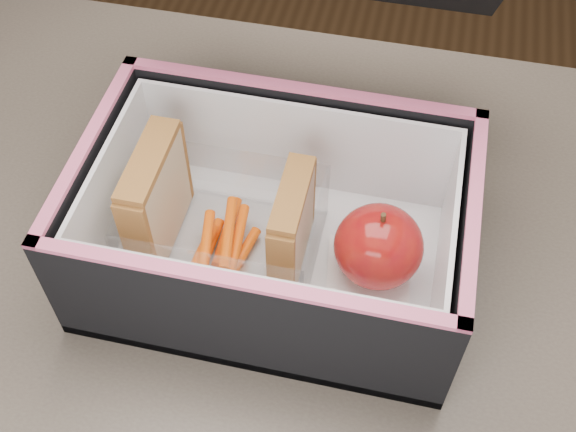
# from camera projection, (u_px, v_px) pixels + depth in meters

# --- Properties ---
(kitchen_table) EXTENTS (1.20, 0.80, 0.75)m
(kitchen_table) POSITION_uv_depth(u_px,v_px,m) (339.00, 371.00, 0.71)
(kitchen_table) COLOR #66594C
(kitchen_table) RESTS_ON ground
(lunch_bag) EXTENTS (0.33, 0.37, 0.28)m
(lunch_bag) POSITION_uv_depth(u_px,v_px,m) (276.00, 213.00, 0.63)
(lunch_bag) COLOR black
(lunch_bag) RESTS_ON kitchen_table
(plastic_tub) EXTENTS (0.17, 0.12, 0.07)m
(plastic_tub) POSITION_uv_depth(u_px,v_px,m) (225.00, 224.00, 0.65)
(plastic_tub) COLOR white
(plastic_tub) RESTS_ON lunch_bag
(sandwich_left) EXTENTS (0.03, 0.10, 0.11)m
(sandwich_left) POSITION_uv_depth(u_px,v_px,m) (156.00, 198.00, 0.64)
(sandwich_left) COLOR #D1B18B
(sandwich_left) RESTS_ON plastic_tub
(sandwich_right) EXTENTS (0.02, 0.08, 0.09)m
(sandwich_right) POSITION_uv_depth(u_px,v_px,m) (292.00, 226.00, 0.62)
(sandwich_right) COLOR #D1B18B
(sandwich_right) RESTS_ON plastic_tub
(carrot_sticks) EXTENTS (0.05, 0.12, 0.03)m
(carrot_sticks) POSITION_uv_depth(u_px,v_px,m) (220.00, 247.00, 0.65)
(carrot_sticks) COLOR #EF5A14
(carrot_sticks) RESTS_ON plastic_tub
(paper_napkin) EXTENTS (0.08, 0.09, 0.01)m
(paper_napkin) POSITION_uv_depth(u_px,v_px,m) (368.00, 274.00, 0.65)
(paper_napkin) COLOR white
(paper_napkin) RESTS_ON lunch_bag
(red_apple) EXTENTS (0.09, 0.09, 0.08)m
(red_apple) POSITION_uv_depth(u_px,v_px,m) (378.00, 246.00, 0.62)
(red_apple) COLOR maroon
(red_apple) RESTS_ON paper_napkin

